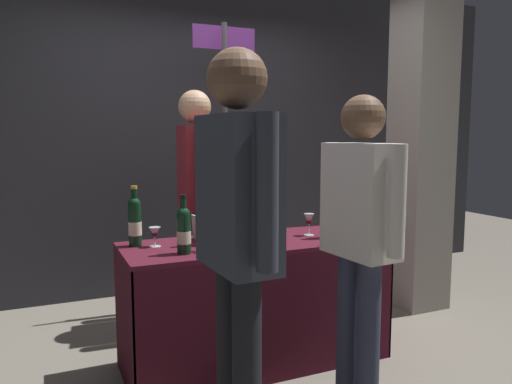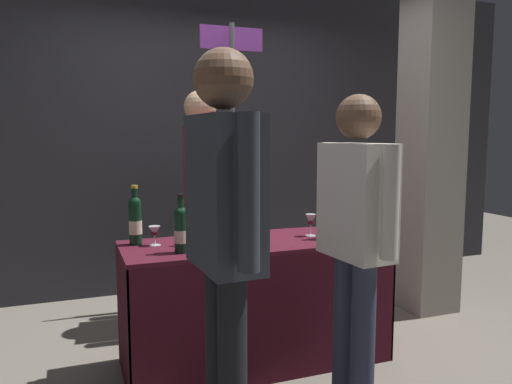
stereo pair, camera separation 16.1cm
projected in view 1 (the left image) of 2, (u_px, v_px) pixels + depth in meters
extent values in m
plane|color=gray|center=(256.00, 361.00, 3.10)|extent=(12.00, 12.00, 0.00)
cube|color=#2D2D33|center=(181.00, 132.00, 4.47)|extent=(6.95, 0.12, 2.87)
cube|color=gray|center=(422.00, 111.00, 3.95)|extent=(0.39, 0.39, 3.21)
cube|color=#4C1423|center=(256.00, 243.00, 3.01)|extent=(1.61, 0.61, 0.02)
cube|color=#3E101D|center=(277.00, 320.00, 2.79)|extent=(1.61, 0.01, 0.75)
cube|color=#3E101D|center=(238.00, 290.00, 3.33)|extent=(1.61, 0.01, 0.75)
cube|color=#3E101D|center=(124.00, 323.00, 2.74)|extent=(0.01, 0.61, 0.75)
cube|color=#3E101D|center=(363.00, 287.00, 3.38)|extent=(0.01, 0.61, 0.75)
cylinder|color=black|center=(366.00, 221.00, 3.10)|extent=(0.07, 0.07, 0.21)
sphere|color=black|center=(367.00, 205.00, 3.08)|extent=(0.07, 0.07, 0.07)
cylinder|color=black|center=(367.00, 199.00, 3.08)|extent=(0.03, 0.03, 0.07)
cylinder|color=black|center=(367.00, 192.00, 3.08)|extent=(0.03, 0.03, 0.02)
cylinder|color=beige|center=(366.00, 224.00, 3.10)|extent=(0.07, 0.07, 0.07)
cylinder|color=#38230F|center=(264.00, 226.00, 2.86)|extent=(0.07, 0.07, 0.24)
sphere|color=#38230F|center=(265.00, 205.00, 2.85)|extent=(0.07, 0.07, 0.07)
cylinder|color=#38230F|center=(265.00, 198.00, 2.84)|extent=(0.03, 0.03, 0.08)
cylinder|color=maroon|center=(265.00, 190.00, 2.83)|extent=(0.03, 0.03, 0.02)
cylinder|color=beige|center=(264.00, 229.00, 2.86)|extent=(0.07, 0.07, 0.08)
cylinder|color=black|center=(135.00, 225.00, 2.86)|extent=(0.07, 0.07, 0.25)
sphere|color=black|center=(134.00, 204.00, 2.84)|extent=(0.07, 0.07, 0.07)
cylinder|color=black|center=(134.00, 196.00, 2.84)|extent=(0.03, 0.03, 0.09)
cylinder|color=#B7932D|center=(134.00, 187.00, 2.83)|extent=(0.04, 0.04, 0.02)
cylinder|color=beige|center=(135.00, 228.00, 2.86)|extent=(0.08, 0.08, 0.08)
cylinder|color=#38230F|center=(203.00, 226.00, 2.88)|extent=(0.07, 0.07, 0.23)
sphere|color=#38230F|center=(202.00, 206.00, 2.87)|extent=(0.07, 0.07, 0.07)
cylinder|color=#38230F|center=(202.00, 200.00, 2.86)|extent=(0.03, 0.03, 0.08)
cylinder|color=#B7932D|center=(202.00, 192.00, 2.86)|extent=(0.03, 0.03, 0.02)
cylinder|color=beige|center=(203.00, 229.00, 2.88)|extent=(0.07, 0.07, 0.07)
cylinder|color=black|center=(184.00, 234.00, 2.67)|extent=(0.08, 0.08, 0.22)
sphere|color=black|center=(183.00, 214.00, 2.66)|extent=(0.07, 0.07, 0.07)
cylinder|color=black|center=(183.00, 206.00, 2.66)|extent=(0.03, 0.03, 0.09)
cylinder|color=black|center=(183.00, 196.00, 2.65)|extent=(0.04, 0.04, 0.02)
cylinder|color=beige|center=(184.00, 237.00, 2.68)|extent=(0.08, 0.08, 0.07)
cylinder|color=#38230F|center=(328.00, 221.00, 3.09)|extent=(0.07, 0.07, 0.21)
sphere|color=#38230F|center=(328.00, 205.00, 3.08)|extent=(0.07, 0.07, 0.07)
cylinder|color=#38230F|center=(328.00, 198.00, 3.07)|extent=(0.03, 0.03, 0.08)
cylinder|color=maroon|center=(329.00, 190.00, 3.07)|extent=(0.04, 0.04, 0.02)
cylinder|color=beige|center=(328.00, 224.00, 3.09)|extent=(0.07, 0.07, 0.07)
cylinder|color=silver|center=(155.00, 246.00, 2.85)|extent=(0.07, 0.07, 0.00)
cylinder|color=silver|center=(155.00, 241.00, 2.85)|extent=(0.01, 0.01, 0.06)
cone|color=silver|center=(155.00, 232.00, 2.84)|extent=(0.07, 0.07, 0.06)
cylinder|color=#590C19|center=(155.00, 234.00, 2.85)|extent=(0.04, 0.04, 0.01)
cylinder|color=silver|center=(224.00, 237.00, 3.11)|extent=(0.07, 0.07, 0.00)
cylinder|color=silver|center=(224.00, 232.00, 3.11)|extent=(0.01, 0.01, 0.07)
cone|color=silver|center=(223.00, 221.00, 3.10)|extent=(0.08, 0.08, 0.07)
cylinder|color=silver|center=(309.00, 235.00, 3.18)|extent=(0.07, 0.07, 0.00)
cylinder|color=silver|center=(309.00, 230.00, 3.17)|extent=(0.01, 0.01, 0.07)
cone|color=silver|center=(309.00, 219.00, 3.16)|extent=(0.07, 0.07, 0.07)
cylinder|color=#590C19|center=(309.00, 222.00, 3.17)|extent=(0.04, 0.04, 0.02)
cylinder|color=slate|center=(229.00, 233.00, 2.76)|extent=(0.09, 0.09, 0.19)
cylinder|color=#38722D|center=(228.00, 211.00, 2.74)|extent=(0.03, 0.02, 0.25)
ellipsoid|color=#E05B1E|center=(230.00, 188.00, 2.73)|extent=(0.03, 0.03, 0.05)
cylinder|color=#38722D|center=(229.00, 215.00, 2.73)|extent=(0.03, 0.03, 0.22)
ellipsoid|color=red|center=(231.00, 195.00, 2.71)|extent=(0.03, 0.03, 0.05)
cylinder|color=#38722D|center=(225.00, 211.00, 2.75)|extent=(0.02, 0.05, 0.24)
ellipsoid|color=red|center=(225.00, 189.00, 2.76)|extent=(0.03, 0.03, 0.05)
cylinder|color=#38722D|center=(227.00, 211.00, 2.74)|extent=(0.03, 0.01, 0.25)
ellipsoid|color=red|center=(229.00, 189.00, 2.72)|extent=(0.03, 0.03, 0.05)
cylinder|color=#38722D|center=(229.00, 217.00, 2.75)|extent=(0.01, 0.03, 0.18)
ellipsoid|color=pink|center=(229.00, 200.00, 2.75)|extent=(0.03, 0.03, 0.05)
cylinder|color=#38722D|center=(228.00, 214.00, 2.73)|extent=(0.03, 0.04, 0.22)
ellipsoid|color=gold|center=(231.00, 195.00, 2.71)|extent=(0.03, 0.03, 0.05)
cube|color=silver|center=(198.00, 229.00, 3.00)|extent=(0.04, 0.17, 0.15)
cylinder|color=#2D3347|center=(195.00, 263.00, 3.79)|extent=(0.12, 0.12, 0.87)
cylinder|color=#2D3347|center=(199.00, 268.00, 3.64)|extent=(0.12, 0.12, 0.87)
cube|color=maroon|center=(196.00, 168.00, 3.63)|extent=(0.25, 0.43, 0.61)
sphere|color=tan|center=(195.00, 107.00, 3.58)|extent=(0.24, 0.24, 0.24)
cylinder|color=maroon|center=(189.00, 162.00, 3.87)|extent=(0.08, 0.08, 0.56)
cylinder|color=maroon|center=(203.00, 166.00, 3.39)|extent=(0.08, 0.08, 0.56)
cylinder|color=black|center=(247.00, 378.00, 1.99)|extent=(0.12, 0.12, 0.88)
cylinder|color=black|center=(230.00, 361.00, 2.14)|extent=(0.12, 0.12, 0.88)
cube|color=#2D333D|center=(238.00, 192.00, 1.98)|extent=(0.23, 0.43, 0.62)
sphere|color=brown|center=(237.00, 79.00, 1.93)|extent=(0.24, 0.24, 0.24)
cylinder|color=#2D333D|center=(267.00, 193.00, 1.75)|extent=(0.08, 0.08, 0.57)
cylinder|color=#2D333D|center=(214.00, 181.00, 2.20)|extent=(0.08, 0.08, 0.57)
cylinder|color=#2D3347|center=(368.00, 337.00, 2.49)|extent=(0.12, 0.12, 0.80)
cylinder|color=#2D3347|center=(348.00, 326.00, 2.62)|extent=(0.12, 0.12, 0.80)
cube|color=beige|center=(361.00, 200.00, 2.47)|extent=(0.24, 0.42, 0.57)
sphere|color=brown|center=(363.00, 117.00, 2.43)|extent=(0.22, 0.22, 0.22)
cylinder|color=beige|center=(397.00, 201.00, 2.26)|extent=(0.08, 0.08, 0.52)
cylinder|color=beige|center=(331.00, 191.00, 2.69)|extent=(0.08, 0.08, 0.52)
cylinder|color=#47474C|center=(225.00, 167.00, 4.05)|extent=(0.04, 0.04, 2.30)
cube|color=#7A3393|center=(224.00, 38.00, 3.93)|extent=(0.52, 0.02, 0.18)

